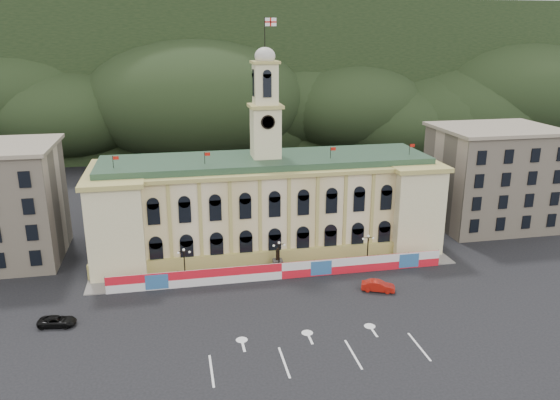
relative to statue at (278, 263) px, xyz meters
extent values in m
plane|color=black|center=(0.00, -18.00, -1.19)|extent=(260.00, 260.00, 0.00)
cube|color=black|center=(0.00, 112.00, 20.81)|extent=(230.00, 70.00, 44.00)
cube|color=#595651|center=(35.00, 92.00, 28.81)|extent=(22.00, 8.00, 14.00)
cube|color=#595651|center=(-48.00, 90.00, 24.81)|extent=(16.00, 7.00, 10.00)
cube|color=beige|center=(0.00, 10.00, 5.81)|extent=(55.00, 15.00, 14.00)
cube|color=tan|center=(0.00, 2.20, 0.01)|extent=(56.00, 0.80, 2.40)
cube|color=tan|center=(0.00, 10.00, 13.11)|extent=(56.20, 16.20, 0.60)
cube|color=#2C4A34|center=(0.00, 10.00, 13.81)|extent=(53.00, 13.00, 1.20)
cube|color=beige|center=(-23.50, 9.00, 5.81)|extent=(8.00, 17.00, 14.00)
cube|color=beige|center=(23.50, 9.00, 5.81)|extent=(8.00, 17.00, 14.00)
cube|color=beige|center=(0.00, 10.00, 18.41)|extent=(4.40, 4.40, 8.00)
cube|color=tan|center=(0.00, 10.00, 22.61)|extent=(5.20, 5.20, 0.50)
cube|color=beige|center=(0.00, 10.00, 25.91)|extent=(3.60, 3.60, 6.50)
cube|color=tan|center=(0.00, 10.00, 29.31)|extent=(4.20, 4.20, 0.40)
cylinder|color=black|center=(0.00, 7.70, 20.41)|extent=(2.20, 0.20, 2.20)
ellipsoid|color=beige|center=(0.00, 10.00, 30.21)|extent=(3.20, 3.20, 2.72)
cylinder|color=black|center=(0.00, 10.00, 33.41)|extent=(0.12, 0.12, 5.00)
cube|color=white|center=(0.90, 10.00, 35.21)|extent=(1.80, 0.04, 1.20)
cube|color=red|center=(0.90, 9.97, 35.21)|extent=(1.80, 0.02, 0.22)
cube|color=red|center=(0.90, 9.97, 35.21)|extent=(0.22, 0.02, 1.20)
cube|color=#C0AE94|center=(43.00, 13.00, 7.81)|extent=(20.00, 16.00, 18.00)
cube|color=gray|center=(43.00, 13.00, 17.11)|extent=(21.00, 17.00, 0.60)
cube|color=red|center=(0.00, -3.00, 0.06)|extent=(50.00, 0.25, 2.50)
cube|color=#2D6099|center=(-18.00, -3.14, 0.06)|extent=(3.20, 0.05, 2.20)
cube|color=#2D6099|center=(6.00, -3.14, 0.06)|extent=(3.20, 0.05, 2.20)
cube|color=#2D6099|center=(20.00, -3.14, 0.06)|extent=(3.20, 0.05, 2.20)
cube|color=slate|center=(0.00, -0.25, -1.11)|extent=(56.00, 5.50, 0.16)
cube|color=#595651|center=(0.00, 0.00, -0.29)|extent=(1.40, 1.40, 1.80)
cylinder|color=black|center=(0.00, 0.00, 1.41)|extent=(0.60, 0.60, 1.60)
sphere|color=black|center=(0.00, 0.00, 2.31)|extent=(0.44, 0.44, 0.44)
cylinder|color=black|center=(-14.00, -1.00, -1.04)|extent=(0.44, 0.44, 0.30)
cylinder|color=black|center=(-14.00, -1.00, 1.21)|extent=(0.18, 0.18, 4.80)
cube|color=black|center=(-14.00, -1.00, 3.51)|extent=(1.60, 0.08, 0.08)
sphere|color=silver|center=(-14.80, -1.00, 3.36)|extent=(0.36, 0.36, 0.36)
sphere|color=silver|center=(-13.20, -1.00, 3.36)|extent=(0.36, 0.36, 0.36)
sphere|color=silver|center=(-14.00, -1.00, 3.76)|extent=(0.40, 0.40, 0.40)
cylinder|color=black|center=(0.00, -1.00, -1.04)|extent=(0.44, 0.44, 0.30)
cylinder|color=black|center=(0.00, -1.00, 1.21)|extent=(0.18, 0.18, 4.80)
cube|color=black|center=(0.00, -1.00, 3.51)|extent=(1.60, 0.08, 0.08)
sphere|color=silver|center=(-0.80, -1.00, 3.36)|extent=(0.36, 0.36, 0.36)
sphere|color=silver|center=(0.80, -1.00, 3.36)|extent=(0.36, 0.36, 0.36)
sphere|color=silver|center=(0.00, -1.00, 3.76)|extent=(0.40, 0.40, 0.40)
cylinder|color=black|center=(14.00, -1.00, -1.04)|extent=(0.44, 0.44, 0.30)
cylinder|color=black|center=(14.00, -1.00, 1.21)|extent=(0.18, 0.18, 4.80)
cube|color=black|center=(14.00, -1.00, 3.51)|extent=(1.60, 0.08, 0.08)
sphere|color=silver|center=(13.20, -1.00, 3.36)|extent=(0.36, 0.36, 0.36)
sphere|color=silver|center=(14.80, -1.00, 3.36)|extent=(0.36, 0.36, 0.36)
sphere|color=silver|center=(14.00, -1.00, 3.76)|extent=(0.40, 0.40, 0.40)
imported|color=#A3140B|center=(12.51, -9.56, -0.42)|extent=(4.94, 5.83, 1.54)
imported|color=black|center=(-30.00, -10.76, -0.55)|extent=(3.39, 5.17, 1.27)
camera|label=1|loc=(-14.76, -75.17, 33.65)|focal=35.00mm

